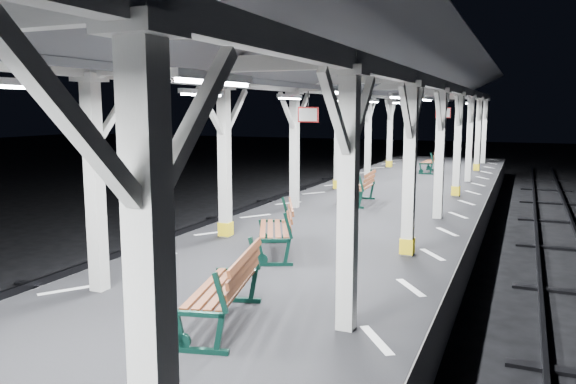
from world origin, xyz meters
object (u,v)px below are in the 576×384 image
Objects in this scene: bench_near at (229,286)px; bench_far at (363,187)px; bench_extra at (432,161)px; bench_mid at (280,227)px.

bench_far is at bearing 81.71° from bench_near.
bench_near is 19.10m from bench_extra.
bench_extra is at bearing 77.17° from bench_near.
bench_near is at bearing -88.27° from bench_far.
bench_far is (-0.08, 6.30, -0.02)m from bench_mid.
bench_extra is at bearing 82.29° from bench_far.
bench_near is 1.08× the size of bench_far.
bench_mid is at bearing 89.86° from bench_near.
bench_far is at bearing 66.05° from bench_mid.
bench_mid is 1.08× the size of bench_far.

